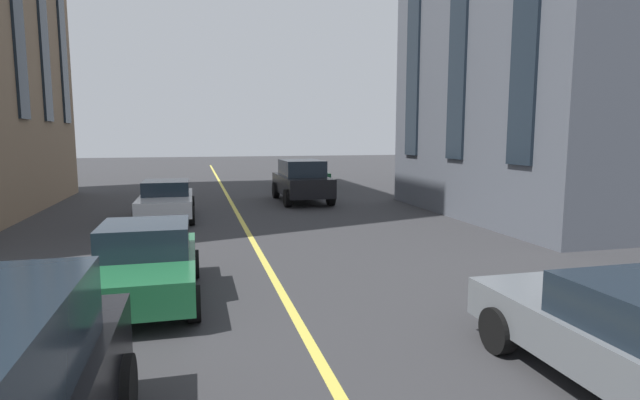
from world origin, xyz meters
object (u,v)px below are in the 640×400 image
car_green_parked_b (307,174)px  car_black_near (302,180)px  car_silver_parked_a (166,199)px  car_green_trailing (146,263)px

car_green_parked_b → car_black_near: size_ratio=0.94×
car_black_near → car_green_parked_b: bearing=-14.5°
car_silver_parked_a → car_black_near: (3.42, -5.69, 0.27)m
car_green_parked_b → car_silver_parked_a: bearing=143.9°
car_green_trailing → car_black_near: 13.82m
car_green_trailing → car_black_near: size_ratio=0.83×
car_silver_parked_a → car_green_parked_b: same height
car_green_trailing → car_silver_parked_a: bearing=0.6°
car_green_trailing → car_silver_parked_a: (9.21, 0.10, 0.00)m
car_green_trailing → car_silver_parked_a: size_ratio=0.89×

